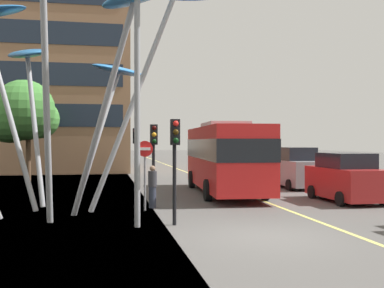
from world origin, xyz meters
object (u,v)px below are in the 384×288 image
no_entry_sign (145,164)px  traffic_light_kerb_near (175,148)px  traffic_light_kerb_far (154,147)px  street_lamp (146,51)px  red_bus (225,155)px  traffic_light_island_mid (135,145)px  pedestrian (152,187)px  car_parked_far (294,169)px  car_parked_mid (345,179)px  leaf_sculpture (52,29)px

no_entry_sign → traffic_light_kerb_near: bearing=-78.8°
traffic_light_kerb_far → street_lamp: bearing=-99.4°
red_bus → traffic_light_island_mid: (-4.28, 2.17, 0.45)m
traffic_light_kerb_near → pedestrian: 4.24m
car_parked_far → no_entry_sign: (-9.06, -7.05, 0.68)m
red_bus → no_entry_sign: (-4.40, -4.85, -0.19)m
traffic_light_island_mid → car_parked_mid: (8.67, -6.05, -1.40)m
street_lamp → pedestrian: size_ratio=5.18×
traffic_light_island_mid → leaf_sculpture: bearing=-116.8°
leaf_sculpture → traffic_light_island_mid: bearing=63.2°
leaf_sculpture → traffic_light_kerb_near: (4.02, -3.37, -4.32)m
car_parked_mid → no_entry_sign: bearing=-173.7°
red_bus → traffic_light_island_mid: 4.82m
car_parked_far → pedestrian: 10.80m
traffic_light_island_mid → traffic_light_kerb_far: bearing=-87.3°
car_parked_far → no_entry_sign: size_ratio=1.72×
red_bus → leaf_sculpture: size_ratio=0.83×
pedestrian → red_bus: bearing=46.0°
street_lamp → car_parked_mid: bearing=25.3°
traffic_light_kerb_near → traffic_light_kerb_far: bearing=93.3°
car_parked_mid → car_parked_far: 6.09m
red_bus → traffic_light_kerb_far: red_bus is taller
leaf_sculpture → traffic_light_island_mid: 8.87m
red_bus → traffic_light_kerb_near: red_bus is taller
car_parked_mid → car_parked_far: bearing=87.5°
traffic_light_island_mid → red_bus: bearing=-26.9°
traffic_light_kerb_far → traffic_light_island_mid: 6.30m
leaf_sculpture → traffic_light_island_mid: leaf_sculpture is taller
red_bus → car_parked_mid: red_bus is taller
traffic_light_kerb_near → traffic_light_island_mid: bearing=92.9°
leaf_sculpture → pedestrian: bearing=8.6°
traffic_light_kerb_near → traffic_light_island_mid: 10.31m
traffic_light_kerb_far → street_lamp: street_lamp is taller
car_parked_mid → traffic_light_kerb_far: bearing=-178.4°
red_bus → car_parked_mid: size_ratio=2.42×
red_bus → leaf_sculpture: (-7.77, -4.75, 4.77)m
car_parked_far → street_lamp: size_ratio=0.53×
traffic_light_island_mid → pedestrian: bearing=-87.9°
traffic_light_island_mid → no_entry_sign: bearing=-90.9°
traffic_light_kerb_near → car_parked_mid: bearing=27.5°
street_lamp → leaf_sculpture: bearing=132.5°
traffic_light_kerb_far → traffic_light_island_mid: size_ratio=0.99×
leaf_sculpture → no_entry_sign: size_ratio=4.58×
traffic_light_kerb_near → traffic_light_kerb_far: (-0.23, 4.00, -0.01)m
red_bus → car_parked_mid: bearing=-41.5°
car_parked_far → no_entry_sign: 11.50m
car_parked_far → traffic_light_island_mid: bearing=-179.8°
traffic_light_kerb_far → car_parked_mid: (8.37, 0.24, -1.38)m
car_parked_mid → leaf_sculpture: bearing=-175.9°
traffic_light_kerb_near → street_lamp: (-0.90, -0.03, 2.98)m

